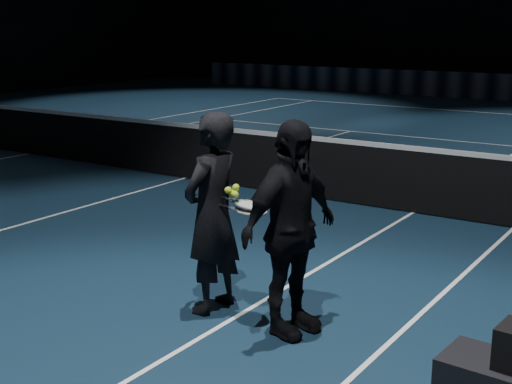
% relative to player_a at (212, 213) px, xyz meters
% --- Properties ---
extents(floor, '(36.00, 36.00, 0.00)m').
position_rel_player_a_xyz_m(floor, '(-3.82, 4.29, -0.93)').
color(floor, '#0E2232').
rests_on(floor, ground).
extents(court_lines, '(10.98, 23.78, 0.01)m').
position_rel_player_a_xyz_m(court_lines, '(-3.82, 4.29, -0.92)').
color(court_lines, white).
rests_on(court_lines, floor).
extents(net_mesh, '(12.80, 0.02, 0.86)m').
position_rel_player_a_xyz_m(net_mesh, '(-3.82, 4.29, -0.48)').
color(net_mesh, black).
rests_on(net_mesh, floor).
extents(net_tape, '(12.80, 0.03, 0.07)m').
position_rel_player_a_xyz_m(net_tape, '(-3.82, 4.29, -0.01)').
color(net_tape, white).
rests_on(net_tape, net_mesh).
extents(sponsor_backdrop, '(22.00, 0.15, 0.90)m').
position_rel_player_a_xyz_m(sponsor_backdrop, '(-3.82, 19.79, -0.48)').
color(sponsor_backdrop, black).
rests_on(sponsor_backdrop, floor).
extents(player_a, '(0.45, 0.68, 1.85)m').
position_rel_player_a_xyz_m(player_a, '(0.00, 0.00, 0.00)').
color(player_a, black).
rests_on(player_a, floor).
extents(player_b, '(0.66, 1.15, 1.85)m').
position_rel_player_a_xyz_m(player_b, '(0.85, -0.04, 0.00)').
color(player_b, black).
rests_on(player_b, floor).
extents(racket_lower, '(0.69, 0.25, 0.03)m').
position_rel_player_a_xyz_m(racket_lower, '(0.45, -0.02, 0.09)').
color(racket_lower, black).
rests_on(racket_lower, player_a).
extents(racket_upper, '(0.68, 0.23, 0.10)m').
position_rel_player_a_xyz_m(racket_upper, '(0.40, 0.02, 0.13)').
color(racket_upper, black).
rests_on(racket_upper, player_b).
extents(tennis_balls, '(0.12, 0.10, 0.12)m').
position_rel_player_a_xyz_m(tennis_balls, '(0.25, -0.01, 0.24)').
color(tennis_balls, '#97BF28').
rests_on(tennis_balls, racket_upper).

